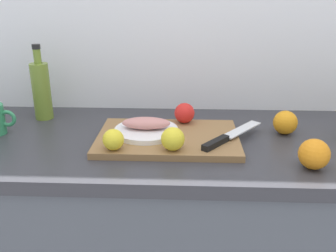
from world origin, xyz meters
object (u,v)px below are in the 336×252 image
at_px(white_plate, 146,131).
at_px(fish_fillet, 146,123).
at_px(lemon_0, 173,139).
at_px(orange_0, 314,154).
at_px(cutting_board, 168,138).
at_px(olive_oil_bottle, 41,90).
at_px(chef_knife, 226,138).

distance_m(white_plate, fish_fillet, 0.03).
xyz_separation_m(lemon_0, orange_0, (0.37, -0.06, -0.01)).
bearing_deg(cutting_board, lemon_0, -80.58).
xyz_separation_m(cutting_board, lemon_0, (0.02, -0.11, 0.04)).
distance_m(fish_fillet, olive_oil_bottle, 0.43).
bearing_deg(fish_fillet, olive_oil_bottle, 155.31).
height_order(lemon_0, orange_0, lemon_0).
bearing_deg(chef_knife, lemon_0, 154.87).
bearing_deg(white_plate, orange_0, -21.50).
bearing_deg(olive_oil_bottle, lemon_0, -32.46).
relative_size(olive_oil_bottle, orange_0, 3.27).
relative_size(chef_knife, olive_oil_bottle, 0.91).
xyz_separation_m(fish_fillet, lemon_0, (0.09, -0.12, 0.00)).
bearing_deg(chef_knife, olive_oil_bottle, 109.49).
bearing_deg(olive_oil_bottle, chef_knife, -19.89).
xyz_separation_m(white_plate, fish_fillet, (0.00, -0.00, 0.03)).
height_order(cutting_board, olive_oil_bottle, olive_oil_bottle).
height_order(cutting_board, orange_0, orange_0).
bearing_deg(white_plate, lemon_0, -54.94).
bearing_deg(fish_fillet, white_plate, 90.00).
distance_m(chef_knife, olive_oil_bottle, 0.68).
bearing_deg(orange_0, white_plate, 158.50).
bearing_deg(cutting_board, chef_knife, -11.53).
relative_size(fish_fillet, olive_oil_bottle, 0.56).
bearing_deg(orange_0, cutting_board, 156.87).
bearing_deg(olive_oil_bottle, cutting_board, -22.87).
distance_m(lemon_0, olive_oil_bottle, 0.57).
xyz_separation_m(cutting_board, chef_knife, (0.17, -0.04, 0.02)).
relative_size(cutting_board, orange_0, 5.33).
height_order(white_plate, olive_oil_bottle, olive_oil_bottle).
bearing_deg(lemon_0, cutting_board, 99.42).
bearing_deg(cutting_board, orange_0, -23.13).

